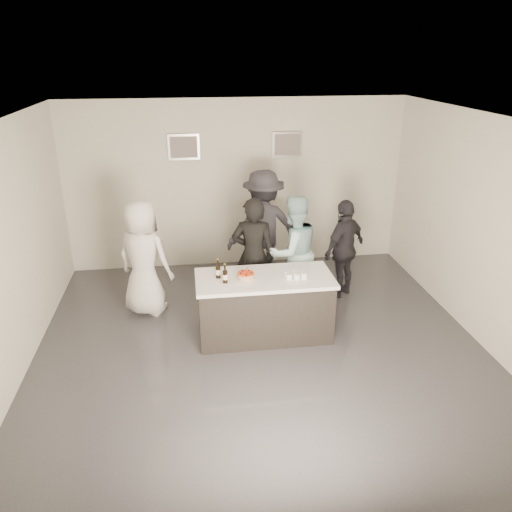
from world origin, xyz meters
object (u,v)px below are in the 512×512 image
Objects in this scene: cake at (246,276)px; person_main_black at (253,256)px; person_main_blue at (293,252)px; bar_counter at (264,306)px; person_guest_back at (263,227)px; beer_bottle_a at (218,269)px; person_guest_right at (344,248)px; beer_bottle_b at (225,274)px; person_guest_left at (144,258)px.

cake is 0.13× the size of person_main_black.
cake is at bearing 26.40° from person_main_blue.
person_main_black reaches higher than bar_counter.
person_guest_back is at bearing -92.71° from person_main_blue.
beer_bottle_a is 1.44m from person_main_blue.
person_main_black is 1.54m from person_guest_right.
person_guest_right is (1.46, 1.09, 0.35)m from bar_counter.
bar_counter is at bearing 69.74° from person_guest_back.
beer_bottle_b is 1.01m from person_main_black.
beer_bottle_b is (0.08, -0.17, 0.00)m from beer_bottle_a.
beer_bottle_a is at bearing -10.99° from person_guest_right.
person_guest_left is at bearing 140.40° from beer_bottle_a.
person_main_black is 1.63m from person_guest_left.
person_guest_right is (2.08, 1.02, -0.23)m from beer_bottle_a.
cake is 0.89× the size of beer_bottle_b.
beer_bottle_a is 0.13× the size of person_guest_back.
person_main_blue reaches higher than bar_counter.
beer_bottle_a is at bearing 13.68° from person_main_blue.
bar_counter is 1.04× the size of person_main_black.
person_guest_right is (1.71, 1.10, -0.13)m from cake.
person_guest_back is (0.31, 1.08, 0.07)m from person_main_black.
beer_bottle_b is 1.54m from person_guest_left.
beer_bottle_b is 0.15× the size of person_main_blue.
bar_counter is 1.05× the size of person_main_blue.
person_guest_right is (2.00, 1.19, -0.23)m from beer_bottle_b.
beer_bottle_a is (-0.62, 0.06, 0.58)m from bar_counter.
person_main_black is at bearing 60.54° from beer_bottle_b.
beer_bottle_b is (-0.28, -0.09, 0.09)m from cake.
person_guest_left is 0.91× the size of person_guest_back.
person_main_black is at bearing 75.01° from cake.
beer_bottle_a is at bearing 51.54° from person_guest_back.
bar_counter is 0.96× the size of person_guest_back.
person_guest_left is at bearing -21.79° from person_main_blue.
person_main_black is 1.01× the size of person_main_blue.
person_main_blue reaches higher than person_guest_left.
person_guest_back reaches higher than beer_bottle_b.
beer_bottle_b is at bearing 73.73° from person_main_black.
person_guest_left is 3.13m from person_guest_right.
beer_bottle_b is at bearing 20.83° from person_main_blue.
person_guest_left reaches higher than beer_bottle_b.
person_guest_right is at bearing -147.43° from person_guest_left.
person_main_blue is 1.00× the size of person_guest_left.
cake is (-0.26, -0.01, 0.49)m from bar_counter.
person_main_black is at bearing 50.99° from beer_bottle_a.
person_main_blue is (0.57, 0.85, 0.44)m from bar_counter.
beer_bottle_b is 0.13× the size of person_guest_back.
person_main_black reaches higher than person_main_blue.
beer_bottle_a is 0.16× the size of person_guest_right.
person_main_black is 1.12m from person_guest_back.
bar_counter is 1.96m from person_guest_left.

